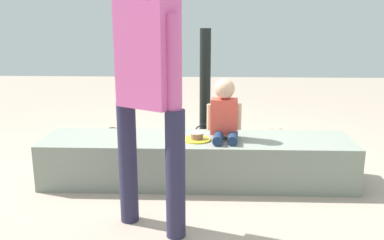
{
  "coord_description": "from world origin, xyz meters",
  "views": [
    {
      "loc": [
        0.08,
        -3.25,
        1.33
      ],
      "look_at": [
        -0.03,
        -0.39,
        0.62
      ],
      "focal_mm": 39.24,
      "sensor_mm": 36.0,
      "label": 1
    }
  ],
  "objects_px": {
    "gift_bag": "(274,145)",
    "handbag_brown_canvas": "(113,149)",
    "child_seated": "(225,113)",
    "cake_plate": "(197,138)",
    "cake_box_white": "(101,141)",
    "water_bottle_near_gift": "(164,140)",
    "party_cup_red": "(172,155)",
    "handbag_black_leather": "(205,147)",
    "adult_standing": "(148,72)"
  },
  "relations": [
    {
      "from": "gift_bag",
      "to": "handbag_brown_canvas",
      "type": "relative_size",
      "value": 0.93
    },
    {
      "from": "child_seated",
      "to": "cake_plate",
      "type": "xyz_separation_m",
      "value": [
        -0.21,
        -0.05,
        -0.19
      ]
    },
    {
      "from": "child_seated",
      "to": "cake_box_white",
      "type": "height_order",
      "value": "child_seated"
    },
    {
      "from": "child_seated",
      "to": "cake_plate",
      "type": "bearing_deg",
      "value": -165.68
    },
    {
      "from": "child_seated",
      "to": "water_bottle_near_gift",
      "type": "bearing_deg",
      "value": 123.27
    },
    {
      "from": "party_cup_red",
      "to": "handbag_black_leather",
      "type": "relative_size",
      "value": 0.26
    },
    {
      "from": "cake_plate",
      "to": "water_bottle_near_gift",
      "type": "relative_size",
      "value": 1.24
    },
    {
      "from": "cake_plate",
      "to": "party_cup_red",
      "type": "distance_m",
      "value": 0.71
    },
    {
      "from": "cake_plate",
      "to": "cake_box_white",
      "type": "xyz_separation_m",
      "value": [
        -1.03,
        0.96,
        -0.33
      ]
    },
    {
      "from": "handbag_black_leather",
      "to": "adult_standing",
      "type": "bearing_deg",
      "value": -104.29
    },
    {
      "from": "child_seated",
      "to": "adult_standing",
      "type": "xyz_separation_m",
      "value": [
        -0.49,
        -0.8,
        0.43
      ]
    },
    {
      "from": "adult_standing",
      "to": "cake_box_white",
      "type": "xyz_separation_m",
      "value": [
        -0.76,
        1.71,
        -0.95
      ]
    },
    {
      "from": "cake_box_white",
      "to": "adult_standing",
      "type": "bearing_deg",
      "value": -66.03
    },
    {
      "from": "cake_box_white",
      "to": "handbag_black_leather",
      "type": "xyz_separation_m",
      "value": [
        1.09,
        -0.42,
        0.08
      ]
    },
    {
      "from": "handbag_black_leather",
      "to": "child_seated",
      "type": "bearing_deg",
      "value": -72.02
    },
    {
      "from": "adult_standing",
      "to": "child_seated",
      "type": "bearing_deg",
      "value": 58.62
    },
    {
      "from": "child_seated",
      "to": "water_bottle_near_gift",
      "type": "xyz_separation_m",
      "value": [
        -0.58,
        0.88,
        -0.5
      ]
    },
    {
      "from": "child_seated",
      "to": "cake_plate",
      "type": "height_order",
      "value": "child_seated"
    },
    {
      "from": "adult_standing",
      "to": "cake_plate",
      "type": "distance_m",
      "value": 1.01
    },
    {
      "from": "cake_box_white",
      "to": "handbag_brown_canvas",
      "type": "bearing_deg",
      "value": -63.13
    },
    {
      "from": "adult_standing",
      "to": "party_cup_red",
      "type": "height_order",
      "value": "adult_standing"
    },
    {
      "from": "child_seated",
      "to": "party_cup_red",
      "type": "height_order",
      "value": "child_seated"
    },
    {
      "from": "cake_plate",
      "to": "handbag_black_leather",
      "type": "bearing_deg",
      "value": 84.22
    },
    {
      "from": "gift_bag",
      "to": "handbag_black_leather",
      "type": "height_order",
      "value": "handbag_black_leather"
    },
    {
      "from": "handbag_black_leather",
      "to": "cake_plate",
      "type": "bearing_deg",
      "value": -95.78
    },
    {
      "from": "water_bottle_near_gift",
      "to": "cake_box_white",
      "type": "relative_size",
      "value": 0.62
    },
    {
      "from": "water_bottle_near_gift",
      "to": "party_cup_red",
      "type": "height_order",
      "value": "water_bottle_near_gift"
    },
    {
      "from": "water_bottle_near_gift",
      "to": "cake_plate",
      "type": "bearing_deg",
      "value": -68.72
    },
    {
      "from": "cake_box_white",
      "to": "party_cup_red",
      "type": "bearing_deg",
      "value": -27.21
    },
    {
      "from": "adult_standing",
      "to": "gift_bag",
      "type": "relative_size",
      "value": 5.37
    },
    {
      "from": "adult_standing",
      "to": "handbag_black_leather",
      "type": "relative_size",
      "value": 4.65
    },
    {
      "from": "water_bottle_near_gift",
      "to": "handbag_brown_canvas",
      "type": "relative_size",
      "value": 0.54
    },
    {
      "from": "party_cup_red",
      "to": "handbag_brown_canvas",
      "type": "bearing_deg",
      "value": -172.29
    },
    {
      "from": "water_bottle_near_gift",
      "to": "cake_box_white",
      "type": "height_order",
      "value": "water_bottle_near_gift"
    },
    {
      "from": "gift_bag",
      "to": "water_bottle_near_gift",
      "type": "height_order",
      "value": "gift_bag"
    },
    {
      "from": "handbag_black_leather",
      "to": "gift_bag",
      "type": "bearing_deg",
      "value": 6.38
    },
    {
      "from": "child_seated",
      "to": "cake_box_white",
      "type": "distance_m",
      "value": 1.63
    },
    {
      "from": "water_bottle_near_gift",
      "to": "handbag_brown_canvas",
      "type": "distance_m",
      "value": 0.62
    },
    {
      "from": "adult_standing",
      "to": "party_cup_red",
      "type": "relative_size",
      "value": 17.72
    },
    {
      "from": "party_cup_red",
      "to": "gift_bag",
      "type": "bearing_deg",
      "value": 3.02
    },
    {
      "from": "child_seated",
      "to": "handbag_brown_canvas",
      "type": "distance_m",
      "value": 1.19
    },
    {
      "from": "gift_bag",
      "to": "adult_standing",
      "type": "bearing_deg",
      "value": -125.75
    },
    {
      "from": "gift_bag",
      "to": "party_cup_red",
      "type": "distance_m",
      "value": 0.97
    },
    {
      "from": "handbag_black_leather",
      "to": "handbag_brown_canvas",
      "type": "distance_m",
      "value": 0.85
    },
    {
      "from": "handbag_brown_canvas",
      "to": "gift_bag",
      "type": "bearing_deg",
      "value": 4.71
    },
    {
      "from": "child_seated",
      "to": "adult_standing",
      "type": "distance_m",
      "value": 1.03
    },
    {
      "from": "adult_standing",
      "to": "cake_box_white",
      "type": "bearing_deg",
      "value": 113.97
    },
    {
      "from": "adult_standing",
      "to": "cake_box_white",
      "type": "distance_m",
      "value": 2.1
    },
    {
      "from": "gift_bag",
      "to": "child_seated",
      "type": "bearing_deg",
      "value": -131.22
    },
    {
      "from": "gift_bag",
      "to": "handbag_black_leather",
      "type": "xyz_separation_m",
      "value": [
        -0.65,
        -0.07,
        -0.01
      ]
    }
  ]
}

